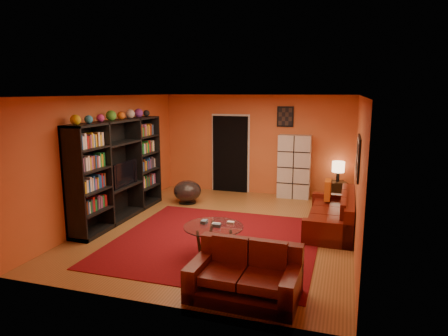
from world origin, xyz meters
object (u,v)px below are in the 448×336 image
(tv, at_px, (121,174))
(side_table, at_px, (337,191))
(entertainment_unit, at_px, (119,170))
(bowl_chair, at_px, (187,191))
(storage_cabinet, at_px, (294,167))
(coffee_table, at_px, (214,229))
(table_lamp, at_px, (338,167))
(sofa, at_px, (335,215))
(loveseat, at_px, (246,275))

(tv, xyz_separation_m, side_table, (4.34, 2.75, -0.73))
(entertainment_unit, relative_size, bowl_chair, 4.44)
(entertainment_unit, distance_m, storage_cabinet, 4.34)
(storage_cabinet, bearing_deg, coffee_table, -101.15)
(tv, height_order, table_lamp, tv)
(sofa, bearing_deg, entertainment_unit, -171.36)
(storage_cabinet, distance_m, table_lamp, 1.08)
(coffee_table, bearing_deg, entertainment_unit, 152.99)
(loveseat, xyz_separation_m, side_table, (1.02, 5.17, -0.04))
(storage_cabinet, distance_m, bowl_chair, 2.77)
(tv, height_order, coffee_table, tv)
(tv, bearing_deg, side_table, -57.68)
(coffee_table, height_order, bowl_chair, bowl_chair)
(coffee_table, bearing_deg, sofa, 45.81)
(tv, xyz_separation_m, loveseat, (3.32, -2.42, -0.69))
(tv, bearing_deg, bowl_chair, -29.87)
(bowl_chair, xyz_separation_m, side_table, (3.48, 1.24, -0.05))
(bowl_chair, relative_size, side_table, 1.35)
(tv, xyz_separation_m, storage_cabinet, (3.26, 2.80, -0.17))
(tv, bearing_deg, storage_cabinet, -49.39)
(loveseat, distance_m, coffee_table, 1.41)
(loveseat, xyz_separation_m, coffee_table, (-0.83, 1.13, 0.17))
(loveseat, bearing_deg, coffee_table, 38.42)
(table_lamp, bearing_deg, bowl_chair, -160.37)
(entertainment_unit, height_order, coffee_table, entertainment_unit)
(coffee_table, height_order, storage_cabinet, storage_cabinet)
(coffee_table, bearing_deg, side_table, 65.38)
(entertainment_unit, xyz_separation_m, side_table, (4.39, 2.75, -0.80))
(side_table, height_order, table_lamp, table_lamp)
(loveseat, bearing_deg, entertainment_unit, 56.25)
(entertainment_unit, distance_m, side_table, 5.24)
(coffee_table, bearing_deg, loveseat, -53.49)
(tv, bearing_deg, table_lamp, -57.68)
(sofa, distance_m, bowl_chair, 3.60)
(sofa, relative_size, storage_cabinet, 1.34)
(sofa, height_order, storage_cabinet, storage_cabinet)
(table_lamp, bearing_deg, side_table, 0.00)
(entertainment_unit, relative_size, tv, 3.35)
(sofa, bearing_deg, storage_cabinet, 117.37)
(sofa, distance_m, table_lamp, 2.19)
(coffee_table, height_order, table_lamp, table_lamp)
(loveseat, bearing_deg, table_lamp, -9.25)
(tv, relative_size, side_table, 1.79)
(sofa, distance_m, storage_cabinet, 2.48)
(bowl_chair, bearing_deg, tv, -119.87)
(coffee_table, bearing_deg, bowl_chair, 120.06)
(storage_cabinet, relative_size, table_lamp, 3.20)
(tv, xyz_separation_m, table_lamp, (4.34, 2.75, -0.12))
(tv, bearing_deg, sofa, -81.78)
(loveseat, distance_m, side_table, 5.27)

